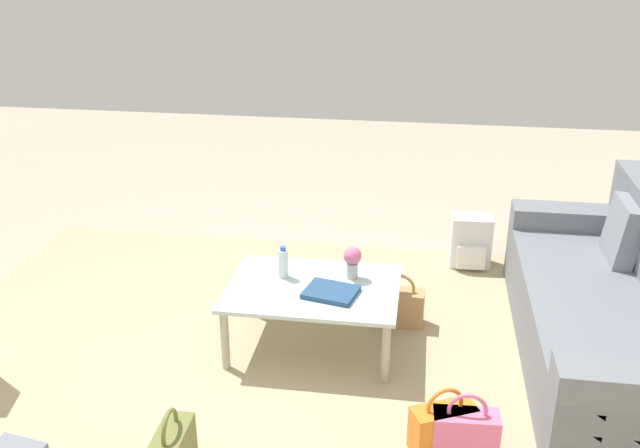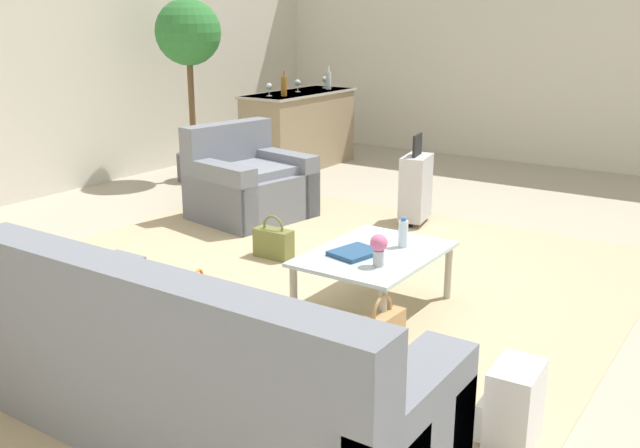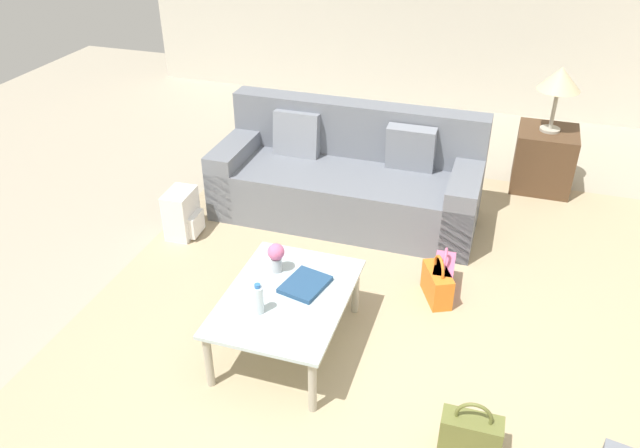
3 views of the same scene
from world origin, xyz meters
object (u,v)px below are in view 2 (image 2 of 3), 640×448
at_px(couch, 195,384).
at_px(wine_glass_right_of_centre, 325,80).
at_px(bar_console, 299,129).
at_px(wine_bottle_clear, 328,80).
at_px(wine_bottle_amber, 284,86).
at_px(armchair, 247,186).
at_px(backpack_white, 512,407).
at_px(coffee_table, 375,259).
at_px(wine_glass_leftmost, 269,87).
at_px(handbag_orange, 199,303).
at_px(handbag_tan, 382,332).
at_px(water_bottle, 403,233).
at_px(potted_ficus, 189,50).
at_px(handbag_olive, 274,243).
at_px(suitcase_silver, 416,187).
at_px(wine_glass_left_of_centre, 298,83).
at_px(coffee_table_book, 355,253).
at_px(flower_vase, 379,247).
at_px(handbag_pink, 185,307).

bearing_deg(couch, wine_glass_right_of_centre, 28.54).
distance_m(bar_console, wine_bottle_clear, 0.77).
xyz_separation_m(bar_console, wine_bottle_clear, (0.48, -0.13, 0.58)).
height_order(couch, wine_bottle_amber, wine_bottle_amber).
bearing_deg(armchair, backpack_white, -123.76).
bearing_deg(coffee_table, wine_glass_leftmost, 46.92).
bearing_deg(coffee_table, wine_bottle_clear, 36.75).
distance_m(handbag_orange, handbag_tan, 1.21).
bearing_deg(water_bottle, potted_ficus, 62.24).
bearing_deg(armchair, handbag_tan, -125.94).
bearing_deg(wine_bottle_amber, couch, -147.42).
height_order(coffee_table, handbag_olive, coffee_table).
distance_m(wine_glass_right_of_centre, suitcase_silver, 3.25).
xyz_separation_m(couch, coffee_table, (1.80, 0.10, 0.05)).
distance_m(wine_glass_left_of_centre, potted_ficus, 1.49).
bearing_deg(wine_glass_left_of_centre, potted_ficus, 156.01).
xyz_separation_m(coffee_table, wine_glass_right_of_centre, (4.08, 3.09, 0.71)).
relative_size(water_bottle, potted_ficus, 0.10).
xyz_separation_m(wine_glass_left_of_centre, potted_ficus, (-1.30, 0.58, 0.44)).
distance_m(coffee_table_book, wine_glass_left_of_centre, 4.77).
relative_size(wine_glass_leftmost, wine_glass_left_of_centre, 1.00).
bearing_deg(handbag_tan, couch, 169.29).
bearing_deg(water_bottle, wine_glass_right_of_centre, 39.49).
bearing_deg(handbag_orange, handbag_olive, 16.35).
xyz_separation_m(water_bottle, handbag_tan, (-0.71, -0.24, -0.37)).
bearing_deg(wine_glass_right_of_centre, water_bottle, -140.51).
distance_m(handbag_tan, potted_ficus, 5.06).
xyz_separation_m(wine_bottle_clear, potted_ficus, (-1.78, 0.73, 0.43)).
bearing_deg(water_bottle, suitcase_silver, 23.96).
bearing_deg(water_bottle, wine_glass_left_of_centre, 44.31).
bearing_deg(wine_glass_leftmost, backpack_white, -131.63).
bearing_deg(wine_glass_left_of_centre, water_bottle, -135.69).
relative_size(armchair, water_bottle, 5.54).
bearing_deg(wine_bottle_clear, handbag_tan, -143.56).
bearing_deg(couch, bar_console, 31.14).
height_order(coffee_table, suitcase_silver, suitcase_silver).
distance_m(couch, bar_console, 6.19).
xyz_separation_m(suitcase_silver, backpack_white, (-3.00, -1.99, -0.16)).
height_order(wine_glass_leftmost, potted_ficus, potted_ficus).
relative_size(bar_console, wine_glass_left_of_centre, 10.90).
height_order(flower_vase, wine_bottle_amber, wine_bottle_amber).
distance_m(coffee_table, water_bottle, 0.26).
distance_m(coffee_table, wine_bottle_amber, 4.30).
bearing_deg(wine_glass_right_of_centre, wine_bottle_clear, -127.80).
distance_m(flower_vase, handbag_olive, 1.58).
bearing_deg(wine_bottle_amber, coffee_table, -135.39).
bearing_deg(couch, wine_glass_left_of_centre, 31.31).
xyz_separation_m(couch, coffee_table_book, (1.68, 0.18, 0.12)).
height_order(coffee_table_book, backpack_white, coffee_table_book).
distance_m(wine_glass_left_of_centre, handbag_pink, 5.03).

